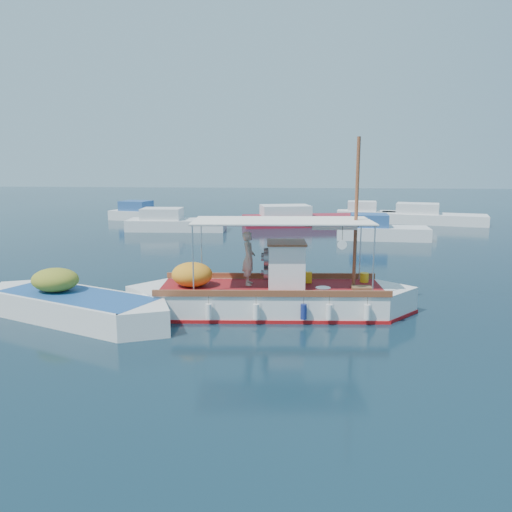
{
  "coord_description": "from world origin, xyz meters",
  "views": [
    {
      "loc": [
        0.47,
        -15.85,
        4.84
      ],
      "look_at": [
        -0.93,
        0.0,
        1.83
      ],
      "focal_mm": 35.0,
      "sensor_mm": 36.0,
      "label": 1
    }
  ],
  "objects": [
    {
      "name": "bg_boat_n",
      "position": [
        0.4,
        22.54,
        0.49
      ],
      "size": [
        9.5,
        4.83,
        1.8
      ],
      "rotation": [
        0.0,
        0.0,
        0.23
      ],
      "color": "maroon",
      "rests_on": "ground"
    },
    {
      "name": "bg_boat_far_n",
      "position": [
        6.35,
        26.69,
        0.49
      ],
      "size": [
        5.98,
        2.66,
        1.8
      ],
      "rotation": [
        0.0,
        0.0,
        -0.12
      ],
      "color": "silver",
      "rests_on": "ground"
    },
    {
      "name": "fishing_caique",
      "position": [
        -0.48,
        -0.16,
        0.51
      ],
      "size": [
        9.49,
        3.08,
        5.8
      ],
      "rotation": [
        0.0,
        0.0,
        0.07
      ],
      "color": "white",
      "rests_on": "ground"
    },
    {
      "name": "ground",
      "position": [
        0.0,
        0.0,
        0.0
      ],
      "size": [
        160.0,
        160.0,
        0.0
      ],
      "primitive_type": "plane",
      "color": "black",
      "rests_on": "ground"
    },
    {
      "name": "bg_boat_far_w",
      "position": [
        -12.77,
        25.39,
        0.49
      ],
      "size": [
        6.2,
        3.49,
        1.8
      ],
      "rotation": [
        0.0,
        0.0,
        -0.21
      ],
      "color": "silver",
      "rests_on": "ground"
    },
    {
      "name": "bg_boat_nw",
      "position": [
        -8.55,
        19.06,
        0.49
      ],
      "size": [
        7.03,
        2.7,
        1.8
      ],
      "rotation": [
        0.0,
        0.0,
        0.04
      ],
      "color": "silver",
      "rests_on": "ground"
    },
    {
      "name": "bg_boat_ne",
      "position": [
        5.54,
        16.16,
        0.49
      ],
      "size": [
        5.82,
        2.54,
        1.8
      ],
      "rotation": [
        0.0,
        0.0,
        -0.06
      ],
      "color": "silver",
      "rests_on": "ground"
    },
    {
      "name": "dinghy",
      "position": [
        -6.47,
        -1.41,
        0.37
      ],
      "size": [
        6.66,
        3.91,
        1.76
      ],
      "rotation": [
        0.0,
        0.0,
        -0.4
      ],
      "color": "white",
      "rests_on": "ground"
    },
    {
      "name": "bg_boat_e",
      "position": [
        10.76,
        24.76,
        0.49
      ],
      "size": [
        8.43,
        4.52,
        1.8
      ],
      "rotation": [
        0.0,
        0.0,
        -0.25
      ],
      "color": "silver",
      "rests_on": "ground"
    }
  ]
}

